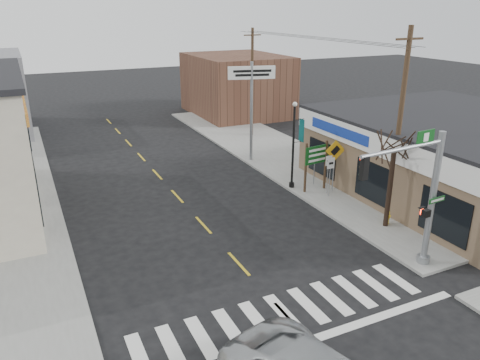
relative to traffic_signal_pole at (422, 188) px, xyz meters
name	(u,v)px	position (x,y,z in m)	size (l,w,h in m)	color
ground	(289,319)	(-6.06, -0.73, -3.47)	(140.00, 140.00, 0.00)	black
sidewalk_right	(305,168)	(2.94, 12.27, -3.41)	(6.00, 38.00, 0.13)	gray
center_line	(203,225)	(-6.06, 7.27, -3.47)	(0.12, 56.00, 0.01)	gold
crosswalk	(283,312)	(-6.06, -0.33, -3.47)	(11.00, 2.20, 0.01)	silver
thrift_store	(460,158)	(8.44, 5.27, -1.47)	(12.00, 14.00, 4.00)	brown
bldg_distant_right	(236,85)	(5.94, 29.27, -0.67)	(8.00, 10.00, 5.60)	brown
traffic_signal_pole	(422,188)	(0.00, 0.00, 0.00)	(4.42, 0.37, 5.60)	gray
guide_sign	(316,159)	(1.16, 8.53, -1.53)	(1.61, 0.14, 2.81)	#463220
fire_hydrant	(387,216)	(1.82, 3.42, -2.97)	(0.21, 0.21, 0.68)	yellow
ped_crossing_sign	(335,157)	(1.95, 7.95, -1.33)	(1.15, 0.08, 2.97)	gray
lamp_post	(294,139)	(0.30, 9.52, -0.49)	(0.64, 0.50, 4.91)	black
dance_center_sign	(252,87)	(0.44, 15.13, 1.56)	(3.05, 0.19, 6.48)	gray
bare_tree	(396,139)	(1.62, 3.28, 0.90)	(2.70, 2.70, 5.40)	black
shrub_front	(424,207)	(4.15, 3.41, -2.92)	(1.13, 1.13, 0.85)	#203917
shrub_back	(397,186)	(4.94, 6.18, -2.89)	(1.22, 1.22, 0.92)	black
utility_pole_near	(399,124)	(2.67, 4.23, 1.26)	(1.56, 0.23, 8.99)	#46341F
utility_pole_far	(252,82)	(3.44, 21.00, 0.89)	(1.44, 0.22, 8.26)	#3D261D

